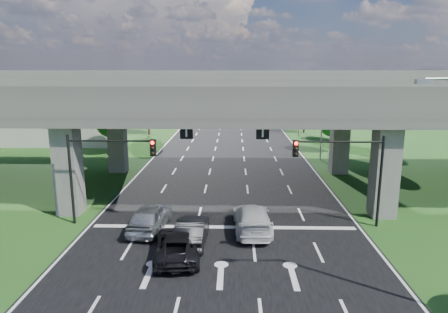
{
  "coord_description": "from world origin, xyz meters",
  "views": [
    {
      "loc": [
        0.65,
        -20.84,
        10.0
      ],
      "look_at": [
        -0.12,
        8.42,
        3.66
      ],
      "focal_mm": 32.0,
      "sensor_mm": 36.0,
      "label": 1
    }
  ],
  "objects_px": {
    "car_silver": "(150,217)",
    "car_white": "(252,218)",
    "signal_right": "(347,164)",
    "car_trailing": "(178,244)",
    "car_dark": "(192,231)",
    "streetlight_far": "(319,108)",
    "signal_left": "(103,163)",
    "streetlight_beyond": "(297,98)"
  },
  "relations": [
    {
      "from": "signal_right",
      "to": "car_dark",
      "type": "xyz_separation_m",
      "value": [
        -9.62,
        -2.97,
        -3.38
      ]
    },
    {
      "from": "signal_left",
      "to": "car_dark",
      "type": "xyz_separation_m",
      "value": [
        6.02,
        -2.97,
        -3.38
      ]
    },
    {
      "from": "signal_right",
      "to": "car_white",
      "type": "height_order",
      "value": "signal_right"
    },
    {
      "from": "signal_right",
      "to": "streetlight_beyond",
      "type": "bearing_deg",
      "value": 86.39
    },
    {
      "from": "car_trailing",
      "to": "car_dark",
      "type": "bearing_deg",
      "value": -115.5
    },
    {
      "from": "car_dark",
      "to": "car_trailing",
      "type": "height_order",
      "value": "car_dark"
    },
    {
      "from": "streetlight_far",
      "to": "car_dark",
      "type": "xyz_separation_m",
      "value": [
        -11.9,
        -23.03,
        -5.04
      ]
    },
    {
      "from": "car_dark",
      "to": "car_white",
      "type": "height_order",
      "value": "car_white"
    },
    {
      "from": "car_dark",
      "to": "car_white",
      "type": "xyz_separation_m",
      "value": [
        3.6,
        2.03,
        0.03
      ]
    },
    {
      "from": "car_trailing",
      "to": "car_white",
      "type": "bearing_deg",
      "value": -144.34
    },
    {
      "from": "car_white",
      "to": "streetlight_beyond",
      "type": "bearing_deg",
      "value": -105.17
    },
    {
      "from": "signal_right",
      "to": "car_silver",
      "type": "xyz_separation_m",
      "value": [
        -12.51,
        -0.94,
        -3.32
      ]
    },
    {
      "from": "signal_right",
      "to": "streetlight_far",
      "type": "bearing_deg",
      "value": 83.53
    },
    {
      "from": "streetlight_beyond",
      "to": "car_white",
      "type": "height_order",
      "value": "streetlight_beyond"
    },
    {
      "from": "signal_right",
      "to": "car_trailing",
      "type": "distance_m",
      "value": 11.77
    },
    {
      "from": "car_trailing",
      "to": "streetlight_far",
      "type": "bearing_deg",
      "value": -122.76
    },
    {
      "from": "car_silver",
      "to": "signal_right",
      "type": "bearing_deg",
      "value": -170.72
    },
    {
      "from": "signal_right",
      "to": "car_silver",
      "type": "bearing_deg",
      "value": -175.69
    },
    {
      "from": "signal_right",
      "to": "car_dark",
      "type": "distance_m",
      "value": 10.62
    },
    {
      "from": "car_silver",
      "to": "streetlight_far",
      "type": "bearing_deg",
      "value": -120.17
    },
    {
      "from": "car_silver",
      "to": "car_dark",
      "type": "height_order",
      "value": "car_silver"
    },
    {
      "from": "car_dark",
      "to": "car_trailing",
      "type": "bearing_deg",
      "value": 71.7
    },
    {
      "from": "signal_right",
      "to": "car_trailing",
      "type": "xyz_separation_m",
      "value": [
        -10.23,
        -4.68,
        -3.45
      ]
    },
    {
      "from": "signal_left",
      "to": "car_trailing",
      "type": "bearing_deg",
      "value": -40.82
    },
    {
      "from": "signal_right",
      "to": "car_white",
      "type": "bearing_deg",
      "value": -171.11
    },
    {
      "from": "car_white",
      "to": "signal_right",
      "type": "bearing_deg",
      "value": -173.64
    },
    {
      "from": "streetlight_beyond",
      "to": "car_dark",
      "type": "distance_m",
      "value": 41.11
    },
    {
      "from": "car_white",
      "to": "car_dark",
      "type": "bearing_deg",
      "value": 26.84
    },
    {
      "from": "car_silver",
      "to": "car_white",
      "type": "height_order",
      "value": "car_silver"
    },
    {
      "from": "car_trailing",
      "to": "signal_right",
      "type": "bearing_deg",
      "value": -161.37
    },
    {
      "from": "car_dark",
      "to": "car_white",
      "type": "relative_size",
      "value": 0.85
    },
    {
      "from": "streetlight_far",
      "to": "car_dark",
      "type": "distance_m",
      "value": 26.4
    },
    {
      "from": "car_trailing",
      "to": "car_silver",
      "type": "bearing_deg",
      "value": -64.61
    },
    {
      "from": "signal_left",
      "to": "car_trailing",
      "type": "height_order",
      "value": "signal_left"
    },
    {
      "from": "signal_left",
      "to": "streetlight_far",
      "type": "xyz_separation_m",
      "value": [
        17.92,
        20.06,
        1.66
      ]
    },
    {
      "from": "streetlight_beyond",
      "to": "car_silver",
      "type": "distance_m",
      "value": 40.15
    },
    {
      "from": "car_white",
      "to": "car_trailing",
      "type": "height_order",
      "value": "car_white"
    },
    {
      "from": "streetlight_far",
      "to": "car_white",
      "type": "bearing_deg",
      "value": -111.56
    },
    {
      "from": "streetlight_beyond",
      "to": "car_silver",
      "type": "xyz_separation_m",
      "value": [
        -14.78,
        -37.0,
        -4.98
      ]
    },
    {
      "from": "signal_right",
      "to": "signal_left",
      "type": "xyz_separation_m",
      "value": [
        -15.65,
        0.0,
        0.0
      ]
    },
    {
      "from": "signal_right",
      "to": "signal_left",
      "type": "bearing_deg",
      "value": 180.0
    },
    {
      "from": "car_dark",
      "to": "car_trailing",
      "type": "relative_size",
      "value": 0.93
    }
  ]
}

